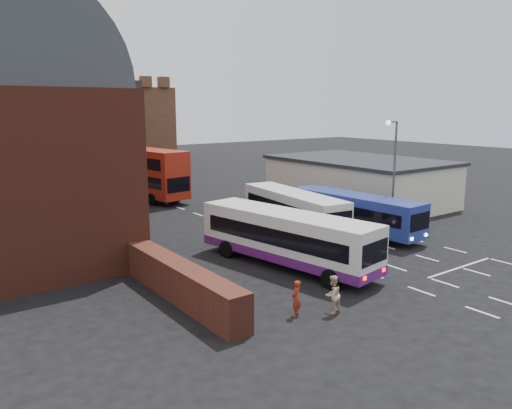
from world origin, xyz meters
TOP-DOWN VIEW (x-y plane):
  - ground at (0.00, 0.00)m, footprint 180.00×180.00m
  - forecourt_wall at (-10.20, 2.00)m, footprint 1.20×10.00m
  - cream_building at (15.00, 14.00)m, footprint 10.40×16.40m
  - brick_terrace at (-6.00, 46.00)m, footprint 22.00×10.00m
  - castle_keep at (6.00, 66.00)m, footprint 22.00×22.00m
  - bus_white_outbound at (-2.84, 3.16)m, footprint 4.50×11.79m
  - bus_white_inbound at (2.87, 9.26)m, footprint 3.75×10.89m
  - bus_blue at (6.00, 6.01)m, footprint 3.11×10.57m
  - bus_red_double at (-0.69, 28.50)m, footprint 4.68×12.80m
  - street_lamp at (8.33, 4.76)m, footprint 1.62×0.61m
  - pedestrian_red at (-6.98, -2.52)m, footprint 0.71×0.65m
  - pedestrian_beige at (-5.50, -3.28)m, footprint 0.91×0.74m

SIDE VIEW (x-z plane):
  - ground at x=0.00m, z-range 0.00..0.00m
  - pedestrian_red at x=-6.98m, z-range 0.00..1.62m
  - pedestrian_beige at x=-5.50m, z-range 0.00..1.76m
  - forecourt_wall at x=-10.20m, z-range 0.00..1.80m
  - bus_blue at x=6.00m, z-range 0.26..3.11m
  - bus_white_inbound at x=2.87m, z-range 0.26..3.17m
  - bus_white_outbound at x=-2.84m, z-range 0.28..3.42m
  - cream_building at x=15.00m, z-range 0.03..4.28m
  - bus_red_double at x=-0.69m, z-range 0.16..5.16m
  - street_lamp at x=8.33m, z-range 0.84..8.99m
  - brick_terrace at x=-6.00m, z-range 0.00..11.00m
  - castle_keep at x=6.00m, z-range 0.00..12.00m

